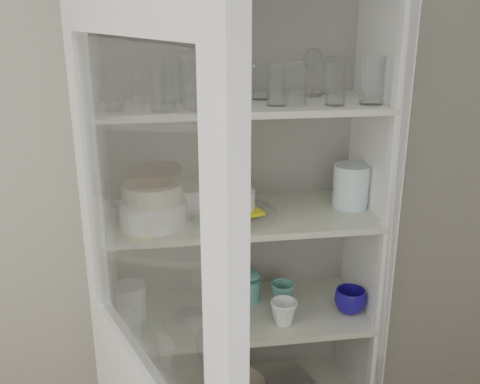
# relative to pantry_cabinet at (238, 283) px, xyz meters

# --- Properties ---
(wall_back) EXTENTS (3.60, 0.02, 2.60)m
(wall_back) POSITION_rel_pantry_cabinet_xyz_m (-0.20, 0.16, 0.36)
(wall_back) COLOR #B0AFAD
(wall_back) RESTS_ON ground
(pantry_cabinet) EXTENTS (1.00, 0.45, 2.10)m
(pantry_cabinet) POSITION_rel_pantry_cabinet_xyz_m (0.00, 0.00, 0.00)
(pantry_cabinet) COLOR silver
(pantry_cabinet) RESTS_ON floor
(tumbler_0) EXTENTS (0.09, 0.09, 0.14)m
(tumbler_0) POSITION_rel_pantry_cabinet_xyz_m (-0.41, -0.19, 0.79)
(tumbler_0) COLOR silver
(tumbler_0) RESTS_ON shelf_glass
(tumbler_1) EXTENTS (0.09, 0.09, 0.15)m
(tumbler_1) POSITION_rel_pantry_cabinet_xyz_m (-0.26, -0.22, 0.80)
(tumbler_1) COLOR silver
(tumbler_1) RESTS_ON shelf_glass
(tumbler_2) EXTENTS (0.08, 0.08, 0.15)m
(tumbler_2) POSITION_rel_pantry_cabinet_xyz_m (-0.16, -0.21, 0.80)
(tumbler_2) COLOR silver
(tumbler_2) RESTS_ON shelf_glass
(tumbler_3) EXTENTS (0.07, 0.07, 0.13)m
(tumbler_3) POSITION_rel_pantry_cabinet_xyz_m (0.10, -0.17, 0.78)
(tumbler_3) COLOR silver
(tumbler_3) RESTS_ON shelf_glass
(tumbler_4) EXTENTS (0.08, 0.08, 0.13)m
(tumbler_4) POSITION_rel_pantry_cabinet_xyz_m (0.29, -0.20, 0.79)
(tumbler_4) COLOR silver
(tumbler_4) RESTS_ON shelf_glass
(tumbler_5) EXTENTS (0.07, 0.07, 0.14)m
(tumbler_5) POSITION_rel_pantry_cabinet_xyz_m (0.16, -0.20, 0.79)
(tumbler_5) COLOR silver
(tumbler_5) RESTS_ON shelf_glass
(tumbler_6) EXTENTS (0.10, 0.10, 0.15)m
(tumbler_6) POSITION_rel_pantry_cabinet_xyz_m (0.41, -0.20, 0.80)
(tumbler_6) COLOR silver
(tumbler_6) RESTS_ON shelf_glass
(tumbler_7) EXTENTS (0.10, 0.10, 0.15)m
(tumbler_7) POSITION_rel_pantry_cabinet_xyz_m (-0.23, -0.07, 0.79)
(tumbler_7) COLOR silver
(tumbler_7) RESTS_ON shelf_glass
(tumbler_8) EXTENTS (0.09, 0.09, 0.14)m
(tumbler_8) POSITION_rel_pantry_cabinet_xyz_m (-0.23, -0.08, 0.79)
(tumbler_8) COLOR silver
(tumbler_8) RESTS_ON shelf_glass
(tumbler_9) EXTENTS (0.08, 0.08, 0.15)m
(tumbler_9) POSITION_rel_pantry_cabinet_xyz_m (-0.03, -0.09, 0.80)
(tumbler_9) COLOR silver
(tumbler_9) RESTS_ON shelf_glass
(tumbler_10) EXTENTS (0.06, 0.06, 0.12)m
(tumbler_10) POSITION_rel_pantry_cabinet_xyz_m (0.08, -0.04, 0.78)
(tumbler_10) COLOR silver
(tumbler_10) RESTS_ON shelf_glass
(goblet_0) EXTENTS (0.07, 0.07, 0.16)m
(goblet_0) POSITION_rel_pantry_cabinet_xyz_m (-0.40, 0.03, 0.80)
(goblet_0) COLOR silver
(goblet_0) RESTS_ON shelf_glass
(goblet_1) EXTENTS (0.08, 0.08, 0.18)m
(goblet_1) POSITION_rel_pantry_cabinet_xyz_m (-0.16, 0.06, 0.81)
(goblet_1) COLOR silver
(goblet_1) RESTS_ON shelf_glass
(goblet_2) EXTENTS (0.08, 0.08, 0.18)m
(goblet_2) POSITION_rel_pantry_cabinet_xyz_m (0.27, 0.01, 0.81)
(goblet_2) COLOR silver
(goblet_2) RESTS_ON shelf_glass
(goblet_3) EXTENTS (0.07, 0.07, 0.15)m
(goblet_3) POSITION_rel_pantry_cabinet_xyz_m (0.34, 0.05, 0.80)
(goblet_3) COLOR silver
(goblet_3) RESTS_ON shelf_glass
(plate_stack_front) EXTENTS (0.23, 0.23, 0.08)m
(plate_stack_front) POSITION_rel_pantry_cabinet_xyz_m (-0.31, -0.14, 0.36)
(plate_stack_front) COLOR white
(plate_stack_front) RESTS_ON shelf_plates
(plate_stack_back) EXTENTS (0.23, 0.23, 0.08)m
(plate_stack_back) POSITION_rel_pantry_cabinet_xyz_m (-0.19, 0.04, 0.36)
(plate_stack_back) COLOR white
(plate_stack_back) RESTS_ON shelf_plates
(cream_bowl) EXTENTS (0.24, 0.24, 0.06)m
(cream_bowl) POSITION_rel_pantry_cabinet_xyz_m (-0.31, -0.14, 0.44)
(cream_bowl) COLOR beige
(cream_bowl) RESTS_ON plate_stack_front
(terracotta_bowl) EXTENTS (0.20, 0.20, 0.05)m
(terracotta_bowl) POSITION_rel_pantry_cabinet_xyz_m (-0.31, -0.14, 0.49)
(terracotta_bowl) COLOR #513015
(terracotta_bowl) RESTS_ON cream_bowl
(glass_platter) EXTENTS (0.36, 0.36, 0.02)m
(glass_platter) POSITION_rel_pantry_cabinet_xyz_m (-0.03, -0.10, 0.33)
(glass_platter) COLOR silver
(glass_platter) RESTS_ON shelf_plates
(yellow_trivet) EXTENTS (0.21, 0.21, 0.01)m
(yellow_trivet) POSITION_rel_pantry_cabinet_xyz_m (-0.03, -0.10, 0.34)
(yellow_trivet) COLOR yellow
(yellow_trivet) RESTS_ON glass_platter
(white_ramekin) EXTENTS (0.19, 0.19, 0.07)m
(white_ramekin) POSITION_rel_pantry_cabinet_xyz_m (-0.03, -0.10, 0.38)
(white_ramekin) COLOR white
(white_ramekin) RESTS_ON yellow_trivet
(grey_bowl_stack) EXTENTS (0.13, 0.13, 0.16)m
(grey_bowl_stack) POSITION_rel_pantry_cabinet_xyz_m (0.41, -0.07, 0.40)
(grey_bowl_stack) COLOR silver
(grey_bowl_stack) RESTS_ON shelf_plates
(mug_blue) EXTENTS (0.14, 0.14, 0.09)m
(mug_blue) POSITION_rel_pantry_cabinet_xyz_m (0.41, -0.15, -0.03)
(mug_blue) COLOR navy
(mug_blue) RESTS_ON shelf_mugs
(mug_teal) EXTENTS (0.10, 0.10, 0.09)m
(mug_teal) POSITION_rel_pantry_cabinet_xyz_m (0.17, -0.05, -0.04)
(mug_teal) COLOR teal
(mug_teal) RESTS_ON shelf_mugs
(mug_white) EXTENTS (0.11, 0.11, 0.09)m
(mug_white) POSITION_rel_pantry_cabinet_xyz_m (0.14, -0.19, -0.03)
(mug_white) COLOR white
(mug_white) RESTS_ON shelf_mugs
(teal_jar) EXTENTS (0.09, 0.09, 0.11)m
(teal_jar) POSITION_rel_pantry_cabinet_xyz_m (0.04, -0.00, -0.02)
(teal_jar) COLOR teal
(teal_jar) RESTS_ON shelf_mugs
(measuring_cups) EXTENTS (0.09, 0.09, 0.04)m
(measuring_cups) POSITION_rel_pantry_cabinet_xyz_m (-0.20, -0.11, -0.06)
(measuring_cups) COLOR silver
(measuring_cups) RESTS_ON shelf_mugs
(white_canister) EXTENTS (0.15, 0.15, 0.14)m
(white_canister) POSITION_rel_pantry_cabinet_xyz_m (-0.41, -0.06, -0.01)
(white_canister) COLOR white
(white_canister) RESTS_ON shelf_mugs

